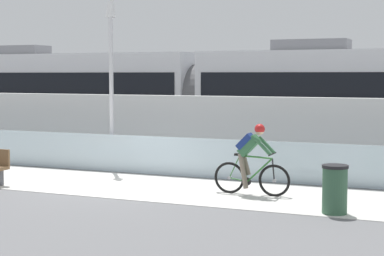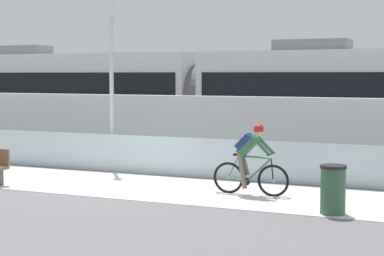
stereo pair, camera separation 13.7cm
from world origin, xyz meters
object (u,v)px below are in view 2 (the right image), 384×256
at_px(lamp_post_antenna, 111,53).
at_px(trash_bin, 333,190).
at_px(tram, 202,98).
at_px(cyclist_on_bike, 250,160).

height_order(lamp_post_antenna, trash_bin, lamp_post_antenna).
bearing_deg(trash_bin, tram, 126.63).
bearing_deg(cyclist_on_bike, tram, 119.92).
distance_m(tram, trash_bin, 10.19).
bearing_deg(cyclist_on_bike, trash_bin, -30.99).
xyz_separation_m(lamp_post_antenna, trash_bin, (6.88, -3.40, -2.81)).
height_order(tram, trash_bin, tram).
relative_size(cyclist_on_bike, lamp_post_antenna, 0.34).
relative_size(tram, lamp_post_antenna, 4.34).
bearing_deg(lamp_post_antenna, trash_bin, -26.31).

